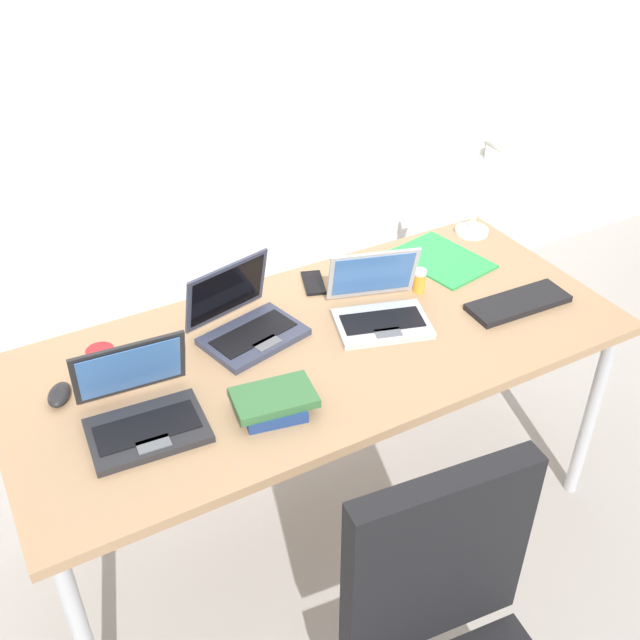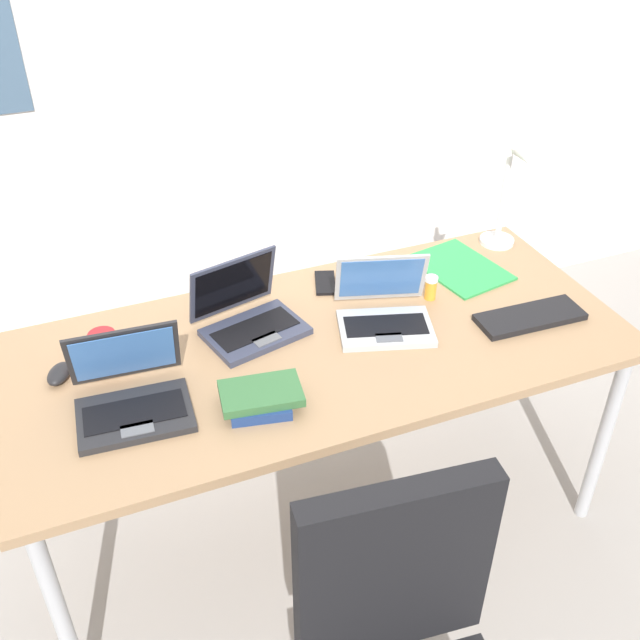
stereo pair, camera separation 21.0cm
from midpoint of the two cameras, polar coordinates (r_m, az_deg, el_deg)
ground_plane at (r=2.66m, az=2.33°, el=-14.62°), size 12.00×12.00×0.00m
wall_back at (r=2.85m, az=-6.62°, el=20.11°), size 6.00×0.13×2.60m
desk at (r=2.19m, az=2.76°, el=-3.02°), size 1.80×0.80×0.74m
desk_lamp at (r=2.63m, az=16.65°, el=9.05°), size 0.12×0.18×0.40m
laptop_back_left at (r=2.22m, az=7.65°, el=0.50°), size 0.34×0.32×0.20m
laptop_center at (r=2.18m, az=-2.79°, el=0.14°), size 0.33×0.30×0.21m
laptop_mid_desk at (r=1.94m, az=-11.28°, el=-5.84°), size 0.31×0.29×0.21m
external_keyboard at (r=2.35m, az=18.30°, el=0.13°), size 0.33×0.13×0.02m
computer_mouse at (r=2.10m, az=-16.73°, el=-4.08°), size 0.09×0.11×0.03m
cell_phone at (r=2.41m, az=2.91°, el=2.78°), size 0.11×0.15×0.01m
pill_bottle at (r=2.36m, az=11.04°, el=2.39°), size 0.04×0.04×0.08m
book_stack at (r=1.92m, az=-1.49°, el=-6.11°), size 0.23×0.17×0.05m
paper_folder_near_lamp at (r=2.55m, az=13.01°, el=3.85°), size 0.28×0.35×0.01m
coffee_mug at (r=2.12m, az=-13.50°, el=-2.08°), size 0.11×0.08×0.09m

